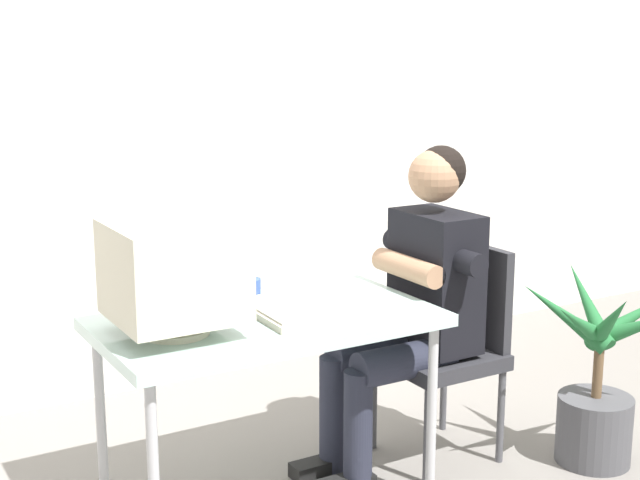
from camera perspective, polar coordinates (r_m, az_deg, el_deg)
name	(u,v)px	position (r m, az deg, el deg)	size (l,w,h in m)	color
wall_back	(187,79)	(4.45, -8.39, 10.04)	(8.00, 0.10, 3.00)	silver
desk	(267,331)	(3.20, -3.35, -5.78)	(1.19, 0.66, 0.73)	#B7B7BC
crt_monitor	(175,271)	(2.97, -9.16, -1.98)	(0.41, 0.40, 0.38)	beige
keyboard	(276,312)	(3.18, -2.79, -4.56)	(0.17, 0.41, 0.03)	beige
office_chair	(451,339)	(3.73, 8.27, -6.22)	(0.43, 0.43, 0.87)	#4C4C51
person_seated	(414,296)	(3.55, 5.96, -3.55)	(0.71, 0.56, 1.28)	black
potted_plant	(597,387)	(3.82, 17.11, -8.89)	(0.68, 0.59, 0.80)	#4C4C51
desk_mug	(250,290)	(3.36, -4.47, -3.16)	(0.08, 0.09, 0.09)	blue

